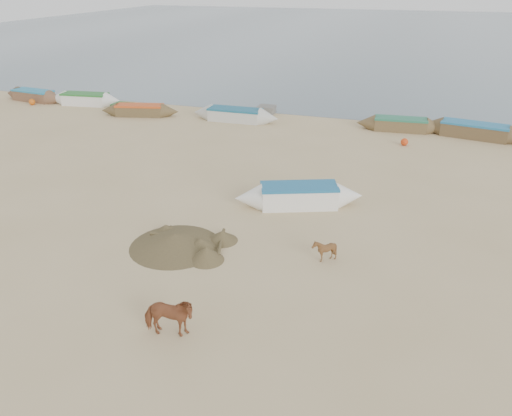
{
  "coord_description": "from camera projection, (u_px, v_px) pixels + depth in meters",
  "views": [
    {
      "loc": [
        5.49,
        -12.85,
        9.37
      ],
      "look_at": [
        0.0,
        4.0,
        1.0
      ],
      "focal_mm": 35.0,
      "sensor_mm": 36.0,
      "label": 1
    }
  ],
  "objects": [
    {
      "name": "beach_clutter",
      "position": [
        377.0,
        126.0,
        32.61
      ],
      "size": [
        44.26,
        5.43,
        0.64
      ],
      "color": "#2D6530",
      "rests_on": "ground"
    },
    {
      "name": "ground",
      "position": [
        219.0,
        284.0,
        16.59
      ],
      "size": [
        140.0,
        140.0,
        0.0
      ],
      "primitive_type": "plane",
      "color": "tan",
      "rests_on": "ground"
    },
    {
      "name": "debris_pile",
      "position": [
        175.0,
        240.0,
        18.77
      ],
      "size": [
        3.63,
        3.63,
        0.52
      ],
      "primitive_type": "cone",
      "rotation": [
        0.0,
        0.0,
        0.05
      ],
      "color": "brown",
      "rests_on": "ground"
    },
    {
      "name": "cow_adult",
      "position": [
        169.0,
        317.0,
        13.95
      ],
      "size": [
        1.63,
        0.98,
        1.29
      ],
      "primitive_type": "imported",
      "rotation": [
        0.0,
        0.0,
        1.77
      ],
      "color": "brown",
      "rests_on": "ground"
    },
    {
      "name": "waterline_canoes",
      "position": [
        283.0,
        116.0,
        34.38
      ],
      "size": [
        55.15,
        5.08,
        0.93
      ],
      "color": "brown",
      "rests_on": "ground"
    },
    {
      "name": "near_canoe",
      "position": [
        299.0,
        196.0,
        21.9
      ],
      "size": [
        5.72,
        3.2,
        1.0
      ],
      "primitive_type": null,
      "rotation": [
        0.0,
        0.0,
        0.37
      ],
      "color": "white",
      "rests_on": "ground"
    },
    {
      "name": "calf_front",
      "position": [
        324.0,
        250.0,
        17.74
      ],
      "size": [
        0.83,
        0.75,
        0.87
      ],
      "primitive_type": "imported",
      "rotation": [
        0.0,
        0.0,
        -1.64
      ],
      "color": "brown",
      "rests_on": "ground"
    },
    {
      "name": "sea",
      "position": [
        394.0,
        32.0,
        87.09
      ],
      "size": [
        160.0,
        160.0,
        0.0
      ],
      "primitive_type": "plane",
      "color": "slate",
      "rests_on": "ground"
    }
  ]
}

